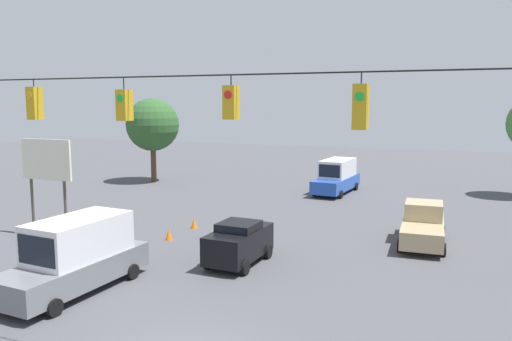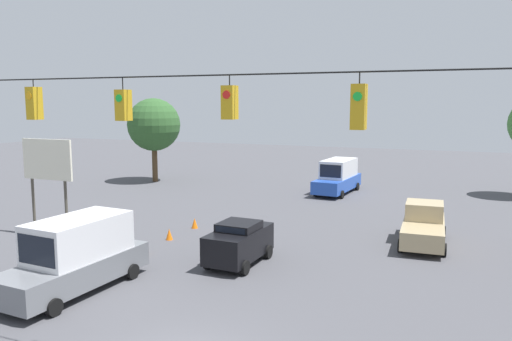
{
  "view_description": "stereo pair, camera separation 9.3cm",
  "coord_description": "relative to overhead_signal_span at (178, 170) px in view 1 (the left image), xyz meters",
  "views": [
    {
      "loc": [
        -6.85,
        11.45,
        7.37
      ],
      "look_at": [
        1.03,
        -8.02,
        4.49
      ],
      "focal_mm": 35.0,
      "sensor_mm": 36.0,
      "label": 1
    },
    {
      "loc": [
        -6.93,
        11.41,
        7.37
      ],
      "look_at": [
        1.03,
        -8.02,
        4.49
      ],
      "focal_mm": 35.0,
      "sensor_mm": 36.0,
      "label": 2
    }
  ],
  "objects": [
    {
      "name": "traffic_cone_third",
      "position": [
        7.2,
        -8.53,
        -5.28
      ],
      "size": [
        0.38,
        0.38,
        0.61
      ],
      "primitive_type": "cone",
      "color": "orange",
      "rests_on": "ground_plane"
    },
    {
      "name": "sedan_black_withflow_mid",
      "position": [
        2.22,
        -8.92,
        -4.57
      ],
      "size": [
        2.17,
        3.99,
        1.96
      ],
      "color": "black",
      "rests_on": "ground_plane"
    },
    {
      "name": "tree_horizon_left",
      "position": [
        19.37,
        -27.89,
        -0.29
      ],
      "size": [
        4.87,
        4.87,
        7.76
      ],
      "color": "#4C3823",
      "rests_on": "ground_plane"
    },
    {
      "name": "traffic_cone_fifth",
      "position": [
        7.32,
        -13.87,
        -5.28
      ],
      "size": [
        0.38,
        0.38,
        0.61
      ],
      "primitive_type": "cone",
      "color": "orange",
      "rests_on": "ground_plane"
    },
    {
      "name": "box_truck_blue_withflow_deep",
      "position": [
        2.16,
        -28.5,
        -4.23
      ],
      "size": [
        2.81,
        6.63,
        2.74
      ],
      "color": "#234CB2",
      "rests_on": "ground_plane"
    },
    {
      "name": "roadside_billboard",
      "position": [
        13.97,
        -9.45,
        -1.73
      ],
      "size": [
        3.36,
        0.16,
        5.38
      ],
      "color": "#4C473D",
      "rests_on": "ground_plane"
    },
    {
      "name": "traffic_cone_fourth",
      "position": [
        7.35,
        -11.15,
        -5.28
      ],
      "size": [
        0.38,
        0.38,
        0.61
      ],
      "primitive_type": "cone",
      "color": "orange",
      "rests_on": "ground_plane"
    },
    {
      "name": "traffic_cone_second",
      "position": [
        7.27,
        -5.96,
        -5.28
      ],
      "size": [
        0.38,
        0.38,
        0.61
      ],
      "primitive_type": "cone",
      "color": "orange",
      "rests_on": "ground_plane"
    },
    {
      "name": "box_truck_grey_parked_shoulder",
      "position": [
        6.81,
        -3.57,
        -4.17
      ],
      "size": [
        2.82,
        6.48,
        2.88
      ],
      "color": "slate",
      "rests_on": "ground_plane"
    },
    {
      "name": "overhead_signal_span",
      "position": [
        0.0,
        0.0,
        0.0
      ],
      "size": [
        20.61,
        0.38,
        8.88
      ],
      "color": "#939399",
      "rests_on": "ground_plane"
    },
    {
      "name": "pickup_truck_tan_oncoming_far",
      "position": [
        -5.39,
        -15.58,
        -4.61
      ],
      "size": [
        2.43,
        5.58,
        2.12
      ],
      "color": "tan",
      "rests_on": "ground_plane"
    },
    {
      "name": "traffic_cone_nearest",
      "position": [
        7.43,
        -3.21,
        -5.28
      ],
      "size": [
        0.38,
        0.38,
        0.61
      ],
      "primitive_type": "cone",
      "color": "orange",
      "rests_on": "ground_plane"
    }
  ]
}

